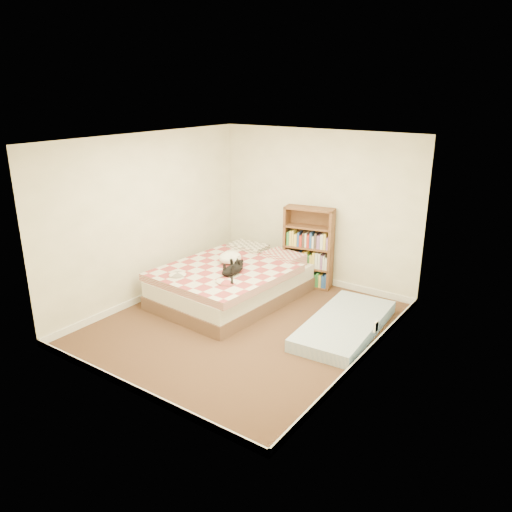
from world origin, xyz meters
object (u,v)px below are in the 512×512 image
Objects in this scene: black_cat at (234,269)px; bed at (233,282)px; white_dog at (230,258)px; floor_mattress at (345,325)px; bookshelf at (309,256)px.

bed is at bearing 115.52° from black_cat.
bed is at bearing -45.70° from white_dog.
black_cat is 1.59× the size of white_dog.
floor_mattress is 2.53× the size of black_cat.
bed is 1.27× the size of floor_mattress.
bookshelf is 1.49m from black_cat.
bookshelf reaches higher than black_cat.
bookshelf reaches higher than white_dog.
bookshelf is at bearing 35.83° from white_dog.
bed reaches higher than floor_mattress.
bookshelf is 1.72m from floor_mattress.
bookshelf is 2.87× the size of white_dog.
floor_mattress is at bearing -54.85° from bookshelf.
black_cat is at bearing -64.26° from white_dog.
floor_mattress is (1.21, -1.15, -0.42)m from bookshelf.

